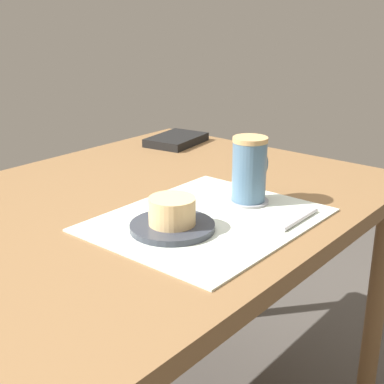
{
  "coord_description": "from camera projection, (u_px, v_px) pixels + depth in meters",
  "views": [
    {
      "loc": [
        -0.68,
        -0.78,
        1.11
      ],
      "look_at": [
        0.08,
        -0.15,
        0.77
      ],
      "focal_mm": 50.0,
      "sensor_mm": 36.0,
      "label": 1
    }
  ],
  "objects": [
    {
      "name": "pastry_plate",
      "position": [
        172.0,
        227.0,
        0.99
      ],
      "size": [
        0.16,
        0.16,
        0.01
      ],
      "primitive_type": "cylinder",
      "color": "#333842",
      "rests_on": "placemat"
    },
    {
      "name": "dining_table",
      "position": [
        114.0,
        241.0,
        1.12
      ],
      "size": [
        1.28,
        0.84,
        0.72
      ],
      "color": "brown",
      "rests_on": "ground_plane"
    },
    {
      "name": "small_book",
      "position": [
        176.0,
        140.0,
        1.61
      ],
      "size": [
        0.2,
        0.15,
        0.02
      ],
      "primitive_type": "cube",
      "rotation": [
        0.0,
        0.0,
        0.15
      ],
      "color": "black",
      "rests_on": "dining_table"
    },
    {
      "name": "coffee_mug",
      "position": [
        250.0,
        169.0,
        1.1
      ],
      "size": [
        0.11,
        0.07,
        0.14
      ],
      "color": "slate",
      "rests_on": "coffee_coaster"
    },
    {
      "name": "coffee_coaster",
      "position": [
        248.0,
        201.0,
        1.13
      ],
      "size": [
        0.09,
        0.09,
        0.0
      ],
      "primitive_type": "cylinder",
      "color": "#99999E",
      "rests_on": "placemat"
    },
    {
      "name": "placemat",
      "position": [
        208.0,
        220.0,
        1.04
      ],
      "size": [
        0.43,
        0.35,
        0.0
      ],
      "primitive_type": "cube",
      "color": "silver",
      "rests_on": "dining_table"
    },
    {
      "name": "pastry",
      "position": [
        172.0,
        211.0,
        0.98
      ],
      "size": [
        0.09,
        0.09,
        0.05
      ],
      "primitive_type": "cylinder",
      "color": "#E5BC7F",
      "rests_on": "pastry_plate"
    },
    {
      "name": "teaspoon",
      "position": [
        300.0,
        219.0,
        1.02
      ],
      "size": [
        0.13,
        0.01,
        0.01
      ],
      "primitive_type": "cylinder",
      "rotation": [
        0.0,
        1.57,
        0.01
      ],
      "color": "silver",
      "rests_on": "placemat"
    }
  ]
}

